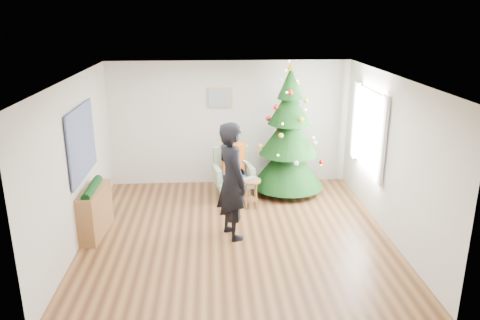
{
  "coord_description": "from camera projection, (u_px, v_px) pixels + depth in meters",
  "views": [
    {
      "loc": [
        -0.39,
        -7.06,
        3.57
      ],
      "look_at": [
        0.1,
        0.6,
        1.1
      ],
      "focal_mm": 35.0,
      "sensor_mm": 36.0,
      "label": 1
    }
  ],
  "objects": [
    {
      "name": "christmas_tree",
      "position": [
        289.0,
        136.0,
        9.29
      ],
      "size": [
        1.45,
        1.45,
        2.63
      ],
      "rotation": [
        0.0,
        0.0,
        -0.2
      ],
      "color": "#3F2816",
      "rests_on": "floor"
    },
    {
      "name": "stool",
      "position": [
        251.0,
        193.0,
        8.79
      ],
      "size": [
        0.37,
        0.37,
        0.55
      ],
      "rotation": [
        0.0,
        0.0,
        0.27
      ],
      "color": "brown",
      "rests_on": "floor"
    },
    {
      "name": "wall_left",
      "position": [
        76.0,
        163.0,
        7.27
      ],
      "size": [
        0.0,
        5.0,
        5.0
      ],
      "primitive_type": "plane",
      "rotation": [
        1.57,
        0.0,
        1.57
      ],
      "color": "silver",
      "rests_on": "floor"
    },
    {
      "name": "garland",
      "position": [
        92.0,
        188.0,
        7.56
      ],
      "size": [
        0.14,
        0.9,
        0.14
      ],
      "primitive_type": "cylinder",
      "rotation": [
        1.57,
        0.0,
        0.0
      ],
      "color": "black",
      "rests_on": "console"
    },
    {
      "name": "tapestry",
      "position": [
        82.0,
        142.0,
        7.48
      ],
      "size": [
        0.03,
        1.5,
        1.15
      ],
      "primitive_type": "cube",
      "color": "black",
      "rests_on": "wall_left"
    },
    {
      "name": "window_panel",
      "position": [
        369.0,
        130.0,
        8.46
      ],
      "size": [
        0.04,
        1.3,
        1.4
      ],
      "primitive_type": "cube",
      "color": "white",
      "rests_on": "wall_right"
    },
    {
      "name": "game_controller",
      "position": [
        245.0,
        162.0,
        7.35
      ],
      "size": [
        0.08,
        0.13,
        0.04
      ],
      "primitive_type": "cube",
      "rotation": [
        0.0,
        0.0,
        0.4
      ],
      "color": "white",
      "rests_on": "standing_man"
    },
    {
      "name": "standing_man",
      "position": [
        232.0,
        181.0,
        7.47
      ],
      "size": [
        0.7,
        0.83,
        1.93
      ],
      "primitive_type": "imported",
      "rotation": [
        0.0,
        0.0,
        1.97
      ],
      "color": "black",
      "rests_on": "floor"
    },
    {
      "name": "framed_picture",
      "position": [
        220.0,
        98.0,
        9.58
      ],
      "size": [
        0.52,
        0.05,
        0.42
      ],
      "color": "tan",
      "rests_on": "wall_back"
    },
    {
      "name": "wall_right",
      "position": [
        390.0,
        157.0,
        7.57
      ],
      "size": [
        0.0,
        5.0,
        5.0
      ],
      "primitive_type": "plane",
      "rotation": [
        1.57,
        0.0,
        -1.57
      ],
      "color": "silver",
      "rests_on": "floor"
    },
    {
      "name": "laptop",
      "position": [
        251.0,
        179.0,
        8.71
      ],
      "size": [
        0.36,
        0.33,
        0.02
      ],
      "primitive_type": "imported",
      "rotation": [
        0.0,
        0.0,
        0.62
      ],
      "color": "silver",
      "rests_on": "stool"
    },
    {
      "name": "curtains",
      "position": [
        367.0,
        130.0,
        8.46
      ],
      "size": [
        0.05,
        1.75,
        1.5
      ],
      "color": "white",
      "rests_on": "wall_right"
    },
    {
      "name": "armchair",
      "position": [
        233.0,
        180.0,
        9.23
      ],
      "size": [
        0.83,
        0.78,
        1.0
      ],
      "rotation": [
        0.0,
        0.0,
        0.17
      ],
      "color": "gray",
      "rests_on": "floor"
    },
    {
      "name": "seated_person",
      "position": [
        234.0,
        166.0,
        9.09
      ],
      "size": [
        0.46,
        0.63,
        1.3
      ],
      "rotation": [
        0.0,
        0.0,
        0.17
      ],
      "color": "navy",
      "rests_on": "armchair"
    },
    {
      "name": "floor",
      "position": [
        236.0,
        234.0,
        7.82
      ],
      "size": [
        5.0,
        5.0,
        0.0
      ],
      "primitive_type": "plane",
      "color": "brown",
      "rests_on": "ground"
    },
    {
      "name": "ceiling",
      "position": [
        236.0,
        77.0,
        7.02
      ],
      "size": [
        5.0,
        5.0,
        0.0
      ],
      "primitive_type": "plane",
      "rotation": [
        3.14,
        0.0,
        0.0
      ],
      "color": "white",
      "rests_on": "wall_back"
    },
    {
      "name": "console",
      "position": [
        95.0,
        212.0,
        7.69
      ],
      "size": [
        0.39,
        1.02,
        0.8
      ],
      "primitive_type": "cube",
      "rotation": [
        0.0,
        0.0,
        -0.1
      ],
      "color": "brown",
      "rests_on": "floor"
    },
    {
      "name": "wall_back",
      "position": [
        229.0,
        123.0,
        9.8
      ],
      "size": [
        5.0,
        0.0,
        5.0
      ],
      "primitive_type": "plane",
      "rotation": [
        1.57,
        0.0,
        0.0
      ],
      "color": "silver",
      "rests_on": "floor"
    },
    {
      "name": "wall_front",
      "position": [
        249.0,
        230.0,
        5.05
      ],
      "size": [
        5.0,
        0.0,
        5.0
      ],
      "primitive_type": "plane",
      "rotation": [
        -1.57,
        0.0,
        0.0
      ],
      "color": "silver",
      "rests_on": "floor"
    }
  ]
}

